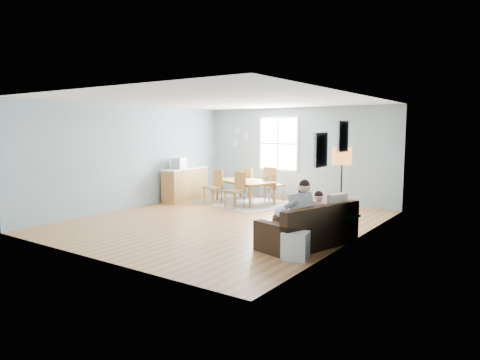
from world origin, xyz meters
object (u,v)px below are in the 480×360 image
Objects in this scene: sofa at (310,231)px; baby_swing at (271,191)px; chair_se at (237,187)px; monitor at (179,163)px; chair_sw at (215,184)px; chair_ne at (272,182)px; father at (295,211)px; dining_table at (244,192)px; counter at (186,184)px; storage_cube at (295,245)px; chair_nw at (250,181)px; floor_lamp at (342,164)px; toddler at (314,208)px.

sofa is 2.02× the size of baby_swing.
chair_se is 2.78× the size of monitor.
chair_sw is 2.73× the size of monitor.
chair_ne is 2.95× the size of monitor.
sofa is 2.16× the size of chair_sw.
father is at bearing -129.67° from sofa.
dining_table is 1.05× the size of counter.
storage_cube is 5.26m from baby_swing.
counter is at bearing -135.67° from chair_nw.
chair_ne is (-3.17, 2.87, -0.85)m from floor_lamp.
dining_table is at bearing 138.77° from sofa.
chair_sw reaches higher than storage_cube.
sofa is 1.18× the size of floor_lamp.
father is 0.67× the size of dining_table.
storage_cube is at bearing -26.70° from dining_table.
chair_nw is at bearing 130.20° from storage_cube.
father is at bearing -115.77° from floor_lamp.
floor_lamp is at bearing 61.52° from toddler.
baby_swing reaches higher than sofa.
storage_cube is at bearing -81.00° from sofa.
sofa is 0.84m from storage_cube.
toddler is (0.17, 0.42, 0.00)m from father.
storage_cube is at bearing -49.80° from chair_nw.
chair_se reaches higher than counter.
chair_nw is (0.34, 1.26, -0.00)m from chair_sw.
sofa reaches higher than storage_cube.
dining_table is at bearing 133.03° from storage_cube.
chair_nw is (-0.58, 1.51, -0.01)m from chair_se.
toddler is at bearing -33.73° from chair_se.
chair_ne is at bearing 32.00° from monitor.
sofa is at bearing -51.15° from chair_ne.
chair_nw reaches higher than baby_swing.
toddler is 0.46× the size of floor_lamp.
chair_sw is at bearing -120.68° from dining_table.
father reaches higher than storage_cube.
sofa is 2.18× the size of chair_nw.
chair_ne is at bearing 58.47° from dining_table.
floor_lamp is at bearing -41.35° from baby_swing.
floor_lamp is 1.70× the size of chair_ne.
father is at bearing -40.15° from chair_se.
storage_cube is (0.13, -0.83, -0.05)m from sofa.
floor_lamp is 1.81× the size of chair_se.
chair_sw is 1.21m from monitor.
baby_swing is at bearing 71.94° from chair_se.
father is 1.30× the size of chair_nw.
chair_nw is at bearing 75.04° from chair_sw.
chair_se is at bearing 136.74° from storage_cube.
storage_cube is at bearing -81.69° from toddler.
toddler reaches higher than chair_sw.
monitor reaches higher than sofa.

